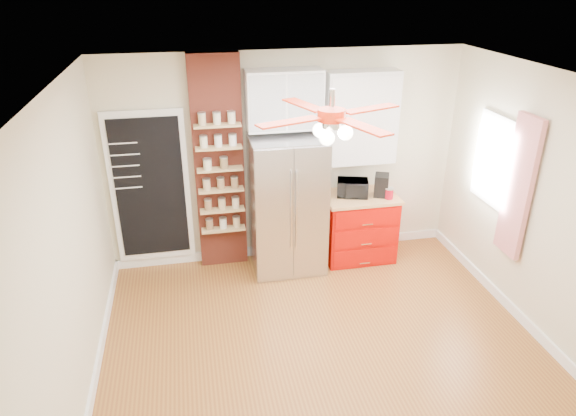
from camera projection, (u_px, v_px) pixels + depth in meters
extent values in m
plane|color=brown|center=(323.00, 345.00, 5.31)|extent=(4.50, 4.50, 0.00)
plane|color=white|center=(333.00, 82.00, 4.17)|extent=(4.50, 4.50, 0.00)
cube|color=beige|center=(286.00, 159.00, 6.52)|extent=(4.50, 0.02, 2.70)
cube|color=beige|center=(420.00, 385.00, 2.97)|extent=(4.50, 0.02, 2.70)
cube|color=beige|center=(71.00, 254.00, 4.34)|extent=(0.02, 4.00, 2.70)
cube|color=beige|center=(544.00, 209.00, 5.15)|extent=(0.02, 4.00, 2.70)
cube|color=white|center=(150.00, 188.00, 6.29)|extent=(0.95, 0.04, 1.95)
cube|color=black|center=(150.00, 189.00, 6.27)|extent=(0.82, 0.02, 1.78)
cube|color=brown|center=(219.00, 166.00, 6.30)|extent=(0.60, 0.16, 2.70)
cube|color=#BAB9BF|center=(287.00, 205.00, 6.38)|extent=(0.90, 0.70, 1.75)
cube|color=white|center=(284.00, 100.00, 6.02)|extent=(0.90, 0.35, 0.70)
cube|color=#BC0902|center=(358.00, 228.00, 6.79)|extent=(0.90, 0.60, 0.86)
cube|color=tan|center=(360.00, 197.00, 6.60)|extent=(0.94, 0.64, 0.04)
cube|color=white|center=(361.00, 118.00, 6.33)|extent=(0.90, 0.30, 1.15)
cube|color=white|center=(495.00, 161.00, 5.86)|extent=(0.04, 0.75, 1.05)
cube|color=red|center=(518.00, 187.00, 5.40)|extent=(0.06, 0.40, 1.55)
cylinder|color=silver|center=(332.00, 101.00, 4.24)|extent=(0.05, 0.05, 0.20)
cylinder|color=#991E09|center=(332.00, 115.00, 4.29)|extent=(0.24, 0.24, 0.10)
sphere|color=white|center=(331.00, 134.00, 4.36)|extent=(0.13, 0.13, 0.13)
imported|color=black|center=(352.00, 188.00, 6.54)|extent=(0.45, 0.36, 0.21)
cube|color=black|center=(381.00, 185.00, 6.54)|extent=(0.25, 0.27, 0.28)
cylinder|color=#AB091B|center=(389.00, 194.00, 6.47)|extent=(0.11, 0.11, 0.13)
cylinder|color=#A22409|center=(384.00, 190.00, 6.59)|extent=(0.13, 0.13, 0.13)
cylinder|color=beige|center=(207.00, 165.00, 6.09)|extent=(0.11, 0.11, 0.12)
cylinder|color=olive|center=(224.00, 163.00, 6.13)|extent=(0.10, 0.10, 0.13)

